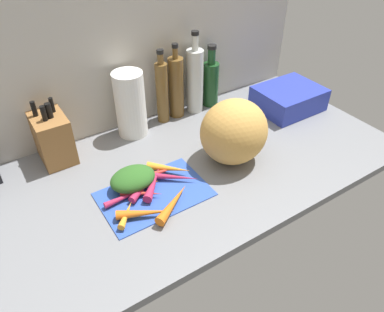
# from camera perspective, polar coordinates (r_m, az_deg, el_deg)

# --- Properties ---
(ground_plane) EXTENTS (1.70, 0.80, 0.03)m
(ground_plane) POSITION_cam_1_polar(r_m,az_deg,el_deg) (1.34, -2.79, -2.55)
(ground_plane) COLOR slate
(wall_back) EXTENTS (1.70, 0.03, 0.60)m
(wall_back) POSITION_cam_1_polar(r_m,az_deg,el_deg) (1.48, -11.07, 15.22)
(wall_back) COLOR #BCB7AD
(wall_back) RESTS_ON ground_plane
(cutting_board) EXTENTS (0.36, 0.23, 0.01)m
(cutting_board) POSITION_cam_1_polar(r_m,az_deg,el_deg) (1.23, -5.88, -5.87)
(cutting_board) COLOR #2D51B7
(cutting_board) RESTS_ON ground_plane
(carrot_0) EXTENTS (0.14, 0.15, 0.03)m
(carrot_0) POSITION_cam_1_polar(r_m,az_deg,el_deg) (1.24, -5.99, -4.07)
(carrot_0) COLOR #B2264C
(carrot_0) RESTS_ON cutting_board
(carrot_1) EXTENTS (0.17, 0.12, 0.03)m
(carrot_1) POSITION_cam_1_polar(r_m,az_deg,el_deg) (1.17, -2.95, -7.29)
(carrot_1) COLOR orange
(carrot_1) RESTS_ON cutting_board
(carrot_2) EXTENTS (0.17, 0.11, 0.03)m
(carrot_2) POSITION_cam_1_polar(r_m,az_deg,el_deg) (1.14, -7.25, -8.77)
(carrot_2) COLOR orange
(carrot_2) RESTS_ON cutting_board
(carrot_3) EXTENTS (0.11, 0.05, 0.03)m
(carrot_3) POSITION_cam_1_polar(r_m,az_deg,el_deg) (1.23, -7.65, -4.49)
(carrot_3) COLOR orange
(carrot_3) RESTS_ON cutting_board
(carrot_4) EXTENTS (0.16, 0.11, 0.03)m
(carrot_4) POSITION_cam_1_polar(r_m,az_deg,el_deg) (1.24, -7.26, -4.43)
(carrot_4) COLOR #B2264C
(carrot_4) RESTS_ON cutting_board
(carrot_5) EXTENTS (0.13, 0.05, 0.03)m
(carrot_5) POSITION_cam_1_polar(r_m,az_deg,el_deg) (1.28, -5.38, -2.62)
(carrot_5) COLOR red
(carrot_5) RESTS_ON cutting_board
(carrot_6) EXTENTS (0.13, 0.10, 0.02)m
(carrot_6) POSITION_cam_1_polar(r_m,az_deg,el_deg) (1.21, -7.84, -5.77)
(carrot_6) COLOR red
(carrot_6) RESTS_ON cutting_board
(carrot_7) EXTENTS (0.09, 0.10, 0.02)m
(carrot_7) POSITION_cam_1_polar(r_m,az_deg,el_deg) (1.15, -10.18, -8.90)
(carrot_7) COLOR orange
(carrot_7) RESTS_ON cutting_board
(carrot_8) EXTENTS (0.14, 0.13, 0.03)m
(carrot_8) POSITION_cam_1_polar(r_m,az_deg,el_deg) (1.29, -3.64, -1.94)
(carrot_8) COLOR orange
(carrot_8) RESTS_ON cutting_board
(carrot_9) EXTENTS (0.16, 0.03, 0.02)m
(carrot_9) POSITION_cam_1_polar(r_m,az_deg,el_deg) (1.21, -9.97, -6.10)
(carrot_9) COLOR #B2264C
(carrot_9) RESTS_ON cutting_board
(carrot_10) EXTENTS (0.14, 0.12, 0.02)m
(carrot_10) POSITION_cam_1_polar(r_m,az_deg,el_deg) (1.26, -2.76, -3.31)
(carrot_10) COLOR #B2264C
(carrot_10) RESTS_ON cutting_board
(carrot_greens_pile) EXTENTS (0.16, 0.12, 0.07)m
(carrot_greens_pile) POSITION_cam_1_polar(r_m,az_deg,el_deg) (1.24, -9.20, -3.50)
(carrot_greens_pile) COLOR #2D6023
(carrot_greens_pile) RESTS_ON cutting_board
(winter_squash) EXTENTS (0.25, 0.23, 0.24)m
(winter_squash) POSITION_cam_1_polar(r_m,az_deg,el_deg) (1.31, 6.54, 3.76)
(winter_squash) COLOR gold
(winter_squash) RESTS_ON ground_plane
(knife_block) EXTENTS (0.11, 0.17, 0.23)m
(knife_block) POSITION_cam_1_polar(r_m,az_deg,el_deg) (1.42, -20.90, 2.78)
(knife_block) COLOR olive
(knife_block) RESTS_ON ground_plane
(paper_towel_roll) EXTENTS (0.12, 0.12, 0.27)m
(paper_towel_roll) POSITION_cam_1_polar(r_m,az_deg,el_deg) (1.47, -9.57, 7.93)
(paper_towel_roll) COLOR white
(paper_towel_roll) RESTS_ON ground_plane
(bottle_0) EXTENTS (0.05, 0.05, 0.32)m
(bottle_0) POSITION_cam_1_polar(r_m,az_deg,el_deg) (1.53, -4.67, 9.97)
(bottle_0) COLOR brown
(bottle_0) RESTS_ON ground_plane
(bottle_1) EXTENTS (0.06, 0.06, 0.32)m
(bottle_1) POSITION_cam_1_polar(r_m,az_deg,el_deg) (1.57, -2.48, 10.71)
(bottle_1) COLOR brown
(bottle_1) RESTS_ON ground_plane
(bottle_2) EXTENTS (0.07, 0.07, 0.36)m
(bottle_2) POSITION_cam_1_polar(r_m,az_deg,el_deg) (1.60, 0.46, 11.76)
(bottle_2) COLOR silver
(bottle_2) RESTS_ON ground_plane
(bottle_3) EXTENTS (0.07, 0.07, 0.28)m
(bottle_3) POSITION_cam_1_polar(r_m,az_deg,el_deg) (1.67, 2.94, 11.47)
(bottle_3) COLOR #19421E
(bottle_3) RESTS_ON ground_plane
(dish_rack) EXTENTS (0.28, 0.23, 0.10)m
(dish_rack) POSITION_cam_1_polar(r_m,az_deg,el_deg) (1.72, 14.78, 8.67)
(dish_rack) COLOR #2838AD
(dish_rack) RESTS_ON ground_plane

